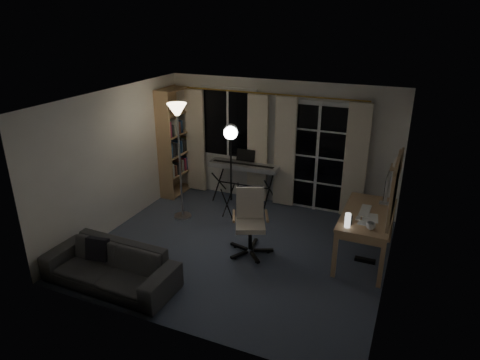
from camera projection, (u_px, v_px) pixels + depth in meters
name	position (u px, v px, depth m)	size (l,w,h in m)	color
floor	(237.00, 250.00, 6.85)	(4.50, 4.00, 0.02)	#384052
window	(229.00, 123.00, 8.36)	(1.20, 0.08, 1.40)	white
french_door	(317.00, 158.00, 7.87)	(1.32, 0.09, 2.11)	white
curtains	(270.00, 150.00, 8.10)	(3.60, 0.07, 2.13)	gold
bookshelf	(175.00, 144.00, 8.70)	(0.37, 1.02, 2.18)	tan
torchiere_lamp	(178.00, 127.00, 7.29)	(0.35, 0.35, 2.11)	#B2B2B7
keyboard_piano	(244.00, 167.00, 8.24)	(1.38, 0.70, 0.99)	black
studio_light	(231.00, 144.00, 7.17)	(0.42, 0.43, 1.84)	black
office_chair	(250.00, 215.00, 6.63)	(0.71, 0.70, 1.03)	black
desk	(367.00, 219.00, 6.36)	(0.72, 1.43, 0.77)	#A98057
monitor	(387.00, 186.00, 6.53)	(0.18, 0.55, 0.48)	silver
desk_clutter	(360.00, 229.00, 6.21)	(0.45, 0.87, 0.97)	white
mug	(371.00, 225.00, 5.84)	(0.13, 0.10, 0.13)	silver
wall_mirror	(394.00, 189.00, 5.16)	(0.04, 0.94, 0.74)	tan
framed_print	(401.00, 163.00, 5.90)	(0.03, 0.42, 0.32)	tan
wall_shelf	(397.00, 164.00, 6.43)	(0.16, 0.30, 0.18)	tan
sofa	(109.00, 261.00, 5.84)	(1.91, 0.60, 0.74)	#333436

